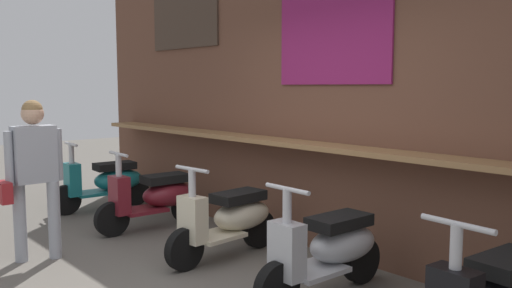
{
  "coord_description": "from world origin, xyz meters",
  "views": [
    {
      "loc": [
        3.45,
        -2.17,
        1.72
      ],
      "look_at": [
        -0.48,
        1.25,
        1.15
      ],
      "focal_mm": 37.28,
      "sensor_mm": 36.0,
      "label": 1
    }
  ],
  "objects_px": {
    "scooter_cream": "(230,219)",
    "scooter_silver": "(329,249)",
    "scooter_teal": "(107,182)",
    "shopper_with_handbag": "(33,165)",
    "scooter_maroon": "(157,197)"
  },
  "relations": [
    {
      "from": "scooter_maroon",
      "to": "scooter_cream",
      "type": "bearing_deg",
      "value": 92.59
    },
    {
      "from": "scooter_teal",
      "to": "scooter_maroon",
      "type": "distance_m",
      "value": 1.36
    },
    {
      "from": "scooter_teal",
      "to": "scooter_maroon",
      "type": "relative_size",
      "value": 1.0
    },
    {
      "from": "scooter_teal",
      "to": "scooter_silver",
      "type": "height_order",
      "value": "same"
    },
    {
      "from": "scooter_maroon",
      "to": "shopper_with_handbag",
      "type": "xyz_separation_m",
      "value": [
        0.26,
        -1.52,
        0.57
      ]
    },
    {
      "from": "scooter_teal",
      "to": "scooter_silver",
      "type": "relative_size",
      "value": 1.0
    },
    {
      "from": "shopper_with_handbag",
      "to": "scooter_silver",
      "type": "bearing_deg",
      "value": 31.01
    },
    {
      "from": "scooter_maroon",
      "to": "scooter_silver",
      "type": "xyz_separation_m",
      "value": [
        2.75,
        0.0,
        0.0
      ]
    },
    {
      "from": "scooter_silver",
      "to": "scooter_maroon",
      "type": "bearing_deg",
      "value": -88.95
    },
    {
      "from": "scooter_silver",
      "to": "scooter_teal",
      "type": "bearing_deg",
      "value": -88.95
    },
    {
      "from": "scooter_cream",
      "to": "scooter_teal",
      "type": "bearing_deg",
      "value": -94.47
    },
    {
      "from": "scooter_cream",
      "to": "scooter_silver",
      "type": "relative_size",
      "value": 1.0
    },
    {
      "from": "scooter_teal",
      "to": "shopper_with_handbag",
      "type": "relative_size",
      "value": 0.88
    },
    {
      "from": "scooter_maroon",
      "to": "shopper_with_handbag",
      "type": "distance_m",
      "value": 1.65
    },
    {
      "from": "scooter_cream",
      "to": "shopper_with_handbag",
      "type": "bearing_deg",
      "value": -42.01
    }
  ]
}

